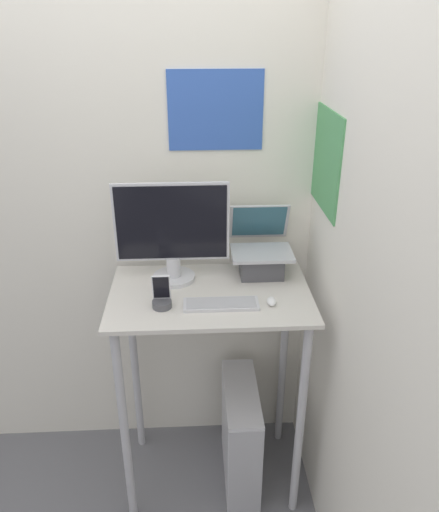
{
  "coord_description": "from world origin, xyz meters",
  "views": [
    {
      "loc": [
        -0.06,
        -1.63,
        2.22
      ],
      "look_at": [
        0.04,
        0.28,
        1.3
      ],
      "focal_mm": 35.0,
      "sensor_mm": 36.0,
      "label": 1
    }
  ],
  "objects_px": {
    "monitor": "(172,235)",
    "keyboard": "(221,304)",
    "laptop": "(261,256)",
    "computer_tower": "(241,434)",
    "cell_phone": "(162,299)",
    "mouse": "(272,301)"
  },
  "relations": [
    {
      "from": "monitor",
      "to": "cell_phone",
      "type": "bearing_deg",
      "value": -100.09
    },
    {
      "from": "monitor",
      "to": "keyboard",
      "type": "distance_m",
      "value": 0.39
    },
    {
      "from": "keyboard",
      "to": "cell_phone",
      "type": "xyz_separation_m",
      "value": [
        -0.25,
        0.01,
        0.03
      ]
    },
    {
      "from": "keyboard",
      "to": "mouse",
      "type": "bearing_deg",
      "value": 0.13
    },
    {
      "from": "monitor",
      "to": "computer_tower",
      "type": "height_order",
      "value": "monitor"
    },
    {
      "from": "mouse",
      "to": "computer_tower",
      "type": "height_order",
      "value": "mouse"
    },
    {
      "from": "laptop",
      "to": "keyboard",
      "type": "bearing_deg",
      "value": -125.52
    },
    {
      "from": "laptop",
      "to": "cell_phone",
      "type": "distance_m",
      "value": 0.53
    },
    {
      "from": "monitor",
      "to": "mouse",
      "type": "relative_size",
      "value": 8.13
    },
    {
      "from": "monitor",
      "to": "keyboard",
      "type": "relative_size",
      "value": 1.6
    },
    {
      "from": "laptop",
      "to": "computer_tower",
      "type": "distance_m",
      "value": 0.95
    },
    {
      "from": "monitor",
      "to": "mouse",
      "type": "distance_m",
      "value": 0.53
    },
    {
      "from": "laptop",
      "to": "monitor",
      "type": "bearing_deg",
      "value": -174.93
    },
    {
      "from": "monitor",
      "to": "keyboard",
      "type": "bearing_deg",
      "value": -50.48
    },
    {
      "from": "laptop",
      "to": "mouse",
      "type": "bearing_deg",
      "value": -87.85
    },
    {
      "from": "laptop",
      "to": "mouse",
      "type": "relative_size",
      "value": 4.97
    },
    {
      "from": "monitor",
      "to": "cell_phone",
      "type": "xyz_separation_m",
      "value": [
        -0.04,
        -0.24,
        -0.19
      ]
    },
    {
      "from": "cell_phone",
      "to": "laptop",
      "type": "bearing_deg",
      "value": 31.69
    },
    {
      "from": "laptop",
      "to": "monitor",
      "type": "distance_m",
      "value": 0.43
    },
    {
      "from": "keyboard",
      "to": "monitor",
      "type": "bearing_deg",
      "value": 129.52
    },
    {
      "from": "monitor",
      "to": "cell_phone",
      "type": "distance_m",
      "value": 0.31
    },
    {
      "from": "laptop",
      "to": "keyboard",
      "type": "relative_size",
      "value": 0.98
    }
  ]
}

